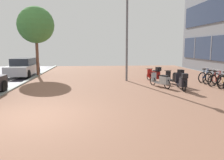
{
  "coord_description": "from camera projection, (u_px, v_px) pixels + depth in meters",
  "views": [
    {
      "loc": [
        2.0,
        -7.35,
        2.29
      ],
      "look_at": [
        2.71,
        1.21,
        1.03
      ],
      "focal_mm": 36.47,
      "sensor_mm": 36.0,
      "label": 1
    }
  ],
  "objects": [
    {
      "name": "scooter_mid",
      "position": [
        155.0,
        75.0,
        14.9
      ],
      "size": [
        0.73,
        1.69,
        1.03
      ],
      "color": "black",
      "rests_on": "ground"
    },
    {
      "name": "ground",
      "position": [
        77.0,
        117.0,
        7.54
      ],
      "size": [
        21.0,
        40.0,
        0.13
      ],
      "color": "#23202A"
    },
    {
      "name": "scooter_far",
      "position": [
        176.0,
        77.0,
        13.7
      ],
      "size": [
        0.77,
        1.8,
        0.99
      ],
      "color": "black",
      "rests_on": "ground"
    },
    {
      "name": "bicycle_rack_06",
      "position": [
        212.0,
        79.0,
        14.07
      ],
      "size": [
        1.31,
        0.48,
        0.95
      ],
      "color": "black",
      "rests_on": "ground"
    },
    {
      "name": "bicycle_rack_07",
      "position": [
        206.0,
        77.0,
        14.78
      ],
      "size": [
        1.25,
        0.58,
        0.96
      ],
      "color": "black",
      "rests_on": "ground"
    },
    {
      "name": "parked_car_far",
      "position": [
        23.0,
        67.0,
        17.88
      ],
      "size": [
        1.79,
        4.06,
        1.39
      ],
      "color": "silver",
      "rests_on": "ground"
    },
    {
      "name": "bicycle_rack_05",
      "position": [
        217.0,
        80.0,
        13.34
      ],
      "size": [
        1.34,
        0.49,
        0.97
      ],
      "color": "black",
      "rests_on": "ground"
    },
    {
      "name": "scooter_extra",
      "position": [
        162.0,
        80.0,
        12.91
      ],
      "size": [
        0.87,
        1.73,
        0.81
      ],
      "color": "black",
      "rests_on": "ground"
    },
    {
      "name": "lamp_post",
      "position": [
        127.0,
        34.0,
        14.99
      ],
      "size": [
        0.2,
        0.52,
        5.55
      ],
      "color": "slate",
      "rests_on": "ground"
    },
    {
      "name": "scooter_near",
      "position": [
        182.0,
        82.0,
        12.08
      ],
      "size": [
        0.6,
        1.91,
        0.97
      ],
      "color": "black",
      "rests_on": "ground"
    },
    {
      "name": "street_tree",
      "position": [
        36.0,
        25.0,
        17.36
      ],
      "size": [
        2.78,
        2.78,
        5.32
      ],
      "color": "brown",
      "rests_on": "ground"
    }
  ]
}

